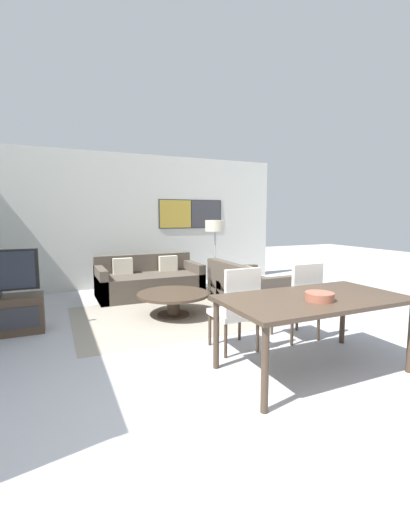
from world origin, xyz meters
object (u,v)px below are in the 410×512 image
(sofa_main, at_px, (148,282))
(sofa_side, at_px, (248,292))
(coffee_table, at_px, (173,298))
(floor_lamp, at_px, (215,230))
(dining_table, at_px, (314,304))
(dining_chair_centre, at_px, (300,298))
(fruit_bowl, at_px, (320,296))
(dining_chair_left, at_px, (237,306))

(sofa_main, xyz_separation_m, sofa_side, (1.29, -1.51, -0.00))
(coffee_table, distance_m, floor_lamp, 2.11)
(dining_table, distance_m, floor_lamp, 3.74)
(dining_chair_centre, bearing_deg, fruit_bowl, -120.07)
(fruit_bowl, bearing_deg, coffee_table, 103.48)
(coffee_table, bearing_deg, dining_table, -74.51)
(fruit_bowl, relative_size, floor_lamp, 0.19)
(sofa_side, relative_size, dining_chair_left, 1.48)
(dining_chair_left, bearing_deg, fruit_bowl, -65.66)
(dining_chair_left, relative_size, fruit_bowl, 3.61)
(coffee_table, distance_m, dining_chair_centre, 1.94)
(sofa_side, bearing_deg, dining_chair_left, 145.25)
(sofa_side, distance_m, dining_table, 2.40)
(dining_table, distance_m, dining_chair_left, 0.85)
(dining_table, bearing_deg, sofa_side, 74.20)
(floor_lamp, bearing_deg, dining_chair_centre, -95.12)
(sofa_main, xyz_separation_m, dining_table, (0.64, -3.79, 0.41))
(sofa_main, relative_size, sofa_side, 1.35)
(sofa_side, distance_m, dining_chair_centre, 1.59)
(sofa_main, distance_m, dining_table, 3.86)
(sofa_main, height_order, fruit_bowl, fruit_bowl)
(sofa_side, xyz_separation_m, fruit_bowl, (-0.70, -2.41, 0.52))
(dining_chair_left, bearing_deg, floor_lamp, 68.65)
(sofa_main, height_order, floor_lamp, floor_lamp)
(coffee_table, distance_m, dining_chair_left, 1.63)
(dining_chair_centre, xyz_separation_m, fruit_bowl, (-0.49, -0.85, 0.27))
(coffee_table, xyz_separation_m, fruit_bowl, (0.59, -2.45, 0.52))
(floor_lamp, bearing_deg, sofa_main, 173.26)
(dining_chair_centre, bearing_deg, coffee_table, 124.09)
(dining_table, relative_size, fruit_bowl, 6.78)
(fruit_bowl, height_order, floor_lamp, floor_lamp)
(floor_lamp, bearing_deg, coffee_table, -135.61)
(sofa_side, distance_m, floor_lamp, 1.66)
(coffee_table, bearing_deg, sofa_side, -1.71)
(dining_chair_centre, bearing_deg, sofa_main, 109.40)
(coffee_table, relative_size, dining_chair_left, 1.14)
(coffee_table, relative_size, fruit_bowl, 4.11)
(dining_table, xyz_separation_m, fruit_bowl, (-0.05, -0.13, 0.11))
(dining_table, bearing_deg, sofa_main, 99.62)
(sofa_side, height_order, dining_chair_centre, dining_chair_centre)
(sofa_main, height_order, dining_chair_left, dining_chair_left)
(coffee_table, distance_m, fruit_bowl, 2.57)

